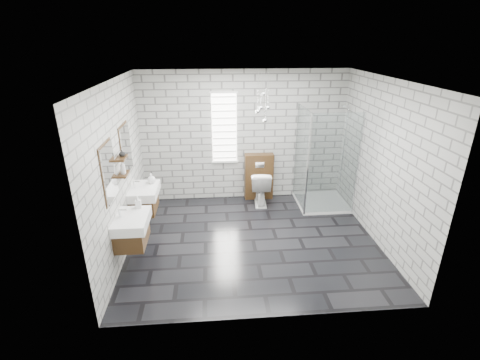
{
  "coord_description": "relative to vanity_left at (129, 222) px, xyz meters",
  "views": [
    {
      "loc": [
        -0.66,
        -5.14,
        3.28
      ],
      "look_at": [
        -0.2,
        0.35,
        0.99
      ],
      "focal_mm": 26.0,
      "sensor_mm": 36.0,
      "label": 1
    }
  ],
  "objects": [
    {
      "name": "soap_bottle_b",
      "position": [
        0.15,
        1.24,
        0.19
      ],
      "size": [
        0.18,
        0.18,
        0.18
      ],
      "primitive_type": "imported",
      "rotation": [
        0.0,
        0.0,
        -0.32
      ],
      "color": "#B2B2B2",
      "rests_on": "vanity_right"
    },
    {
      "name": "wall_right",
      "position": [
        4.02,
        0.56,
        0.59
      ],
      "size": [
        0.02,
        3.6,
        2.7
      ],
      "primitive_type": "cube",
      "color": "#A8A7A2",
      "rests_on": "floor"
    },
    {
      "name": "shelf_lower",
      "position": [
        -0.12,
        0.51,
        0.56
      ],
      "size": [
        0.14,
        0.3,
        0.03
      ],
      "primitive_type": "cube",
      "color": "#442C15",
      "rests_on": "wall_left"
    },
    {
      "name": "window",
      "position": [
        1.51,
        2.34,
        0.79
      ],
      "size": [
        0.56,
        0.05,
        1.48
      ],
      "color": "white",
      "rests_on": "wall_back"
    },
    {
      "name": "pendant_cluster",
      "position": [
        2.23,
        1.95,
        1.28
      ],
      "size": [
        0.29,
        0.24,
        0.95
      ],
      "color": "silver",
      "rests_on": "ceiling"
    },
    {
      "name": "ceiling",
      "position": [
        1.91,
        0.56,
        1.95
      ],
      "size": [
        4.2,
        3.6,
        0.02
      ],
      "primitive_type": "cube",
      "color": "white",
      "rests_on": "wall_back"
    },
    {
      "name": "wall_left",
      "position": [
        -0.2,
        0.56,
        0.59
      ],
      "size": [
        0.02,
        3.6,
        2.7
      ],
      "primitive_type": "cube",
      "color": "#A8A7A2",
      "rests_on": "floor"
    },
    {
      "name": "vase",
      "position": [
        -0.11,
        0.55,
        0.89
      ],
      "size": [
        0.11,
        0.11,
        0.1
      ],
      "primitive_type": "imported",
      "rotation": [
        0.0,
        0.0,
        -0.1
      ],
      "color": "#B2B2B2",
      "rests_on": "shelf_upper"
    },
    {
      "name": "shower_enclosure",
      "position": [
        3.41,
        1.74,
        -0.25
      ],
      "size": [
        1.0,
        1.0,
        2.03
      ],
      "color": "white",
      "rests_on": "floor"
    },
    {
      "name": "wall_front",
      "position": [
        1.91,
        -1.25,
        0.59
      ],
      "size": [
        4.2,
        0.02,
        2.7
      ],
      "primitive_type": "cube",
      "color": "#A8A7A2",
      "rests_on": "floor"
    },
    {
      "name": "flush_plate",
      "position": [
        2.23,
        2.15,
        0.04
      ],
      "size": [
        0.18,
        0.01,
        0.12
      ],
      "primitive_type": "cube",
      "color": "silver",
      "rests_on": "cistern_panel"
    },
    {
      "name": "cistern_panel",
      "position": [
        2.23,
        2.26,
        -0.26
      ],
      "size": [
        0.6,
        0.2,
        1.0
      ],
      "primitive_type": "cube",
      "color": "#442C15",
      "rests_on": "floor"
    },
    {
      "name": "vanity_right",
      "position": [
        0.0,
        1.06,
        0.0
      ],
      "size": [
        0.47,
        0.7,
        1.57
      ],
      "color": "#442C15",
      "rests_on": "wall_left"
    },
    {
      "name": "soap_bottle_a",
      "position": [
        0.1,
        0.28,
        0.19
      ],
      "size": [
        0.1,
        0.1,
        0.19
      ],
      "primitive_type": "imported",
      "rotation": [
        0.0,
        0.0,
        0.15
      ],
      "color": "#B2B2B2",
      "rests_on": "vanity_left"
    },
    {
      "name": "wall_back",
      "position": [
        1.91,
        2.37,
        0.59
      ],
      "size": [
        4.2,
        0.02,
        2.7
      ],
      "primitive_type": "cube",
      "color": "#A8A7A2",
      "rests_on": "floor"
    },
    {
      "name": "shelf_upper",
      "position": [
        -0.12,
        0.51,
        0.82
      ],
      "size": [
        0.14,
        0.3,
        0.03
      ],
      "primitive_type": "cube",
      "color": "#442C15",
      "rests_on": "wall_left"
    },
    {
      "name": "soap_bottle_c",
      "position": [
        -0.11,
        0.48,
        0.68
      ],
      "size": [
        0.09,
        0.09,
        0.21
      ],
      "primitive_type": "imported",
      "rotation": [
        0.0,
        0.0,
        -0.14
      ],
      "color": "#B2B2B2",
      "rests_on": "shelf_lower"
    },
    {
      "name": "toilet",
      "position": [
        2.23,
        2.01,
        -0.39
      ],
      "size": [
        0.46,
        0.74,
        0.73
      ],
      "primitive_type": "imported",
      "rotation": [
        0.0,
        0.0,
        3.07
      ],
      "color": "white",
      "rests_on": "floor"
    },
    {
      "name": "vanity_left",
      "position": [
        0.0,
        0.0,
        0.0
      ],
      "size": [
        0.47,
        0.7,
        1.57
      ],
      "color": "#442C15",
      "rests_on": "wall_left"
    },
    {
      "name": "floor",
      "position": [
        1.91,
        0.56,
        -0.77
      ],
      "size": [
        4.2,
        3.6,
        0.02
      ],
      "primitive_type": "cube",
      "color": "black",
      "rests_on": "ground"
    }
  ]
}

